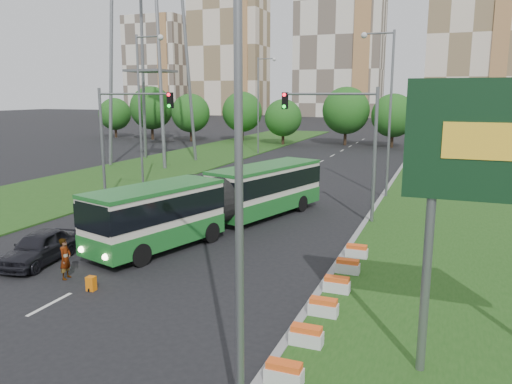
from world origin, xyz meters
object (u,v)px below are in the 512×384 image
at_px(car_left_far, 195,186).
at_px(car_left_near, 39,247).
at_px(articulated_bus, 219,199).
at_px(shopping_trolley, 91,284).
at_px(pedestrian, 65,259).
at_px(traffic_mast_median, 348,133).
at_px(traffic_mast_left, 121,128).

bearing_deg(car_left_far, car_left_near, -101.30).
bearing_deg(car_left_far, articulated_bus, -66.23).
relative_size(car_left_near, car_left_far, 0.91).
xyz_separation_m(car_left_far, shopping_trolley, (4.71, -17.68, -0.50)).
bearing_deg(pedestrian, car_left_far, -1.97).
xyz_separation_m(traffic_mast_median, car_left_near, (-11.56, -12.54, -4.61)).
height_order(traffic_mast_median, car_left_near, traffic_mast_median).
xyz_separation_m(traffic_mast_median, articulated_bus, (-6.38, -4.23, -3.63)).
xyz_separation_m(articulated_bus, car_left_near, (-5.19, -8.31, -0.98)).
xyz_separation_m(traffic_mast_median, pedestrian, (-9.03, -13.69, -4.48)).
relative_size(car_left_near, pedestrian, 2.49).
distance_m(traffic_mast_median, pedestrian, 17.00).
xyz_separation_m(traffic_mast_median, car_left_far, (-11.92, 3.30, -4.56)).
relative_size(traffic_mast_median, car_left_far, 1.68).
height_order(traffic_mast_left, shopping_trolley, traffic_mast_left).
distance_m(articulated_bus, car_left_near, 9.85).
bearing_deg(traffic_mast_left, articulated_bus, -20.20).
bearing_deg(articulated_bus, car_left_far, 142.96).
relative_size(traffic_mast_median, car_left_near, 1.84).
relative_size(traffic_mast_median, articulated_bus, 0.47).
relative_size(articulated_bus, car_left_far, 3.57).
height_order(car_left_far, pedestrian, pedestrian).
bearing_deg(car_left_near, traffic_mast_left, 99.03).
distance_m(traffic_mast_left, car_left_near, 12.94).
distance_m(car_left_near, shopping_trolley, 4.75).
xyz_separation_m(car_left_far, pedestrian, (2.89, -16.99, 0.09)).
bearing_deg(traffic_mast_left, traffic_mast_median, 3.77).
distance_m(traffic_mast_median, car_left_far, 13.19).
bearing_deg(pedestrian, shopping_trolley, -122.29).
distance_m(car_left_far, shopping_trolley, 18.30).
relative_size(pedestrian, shopping_trolley, 3.05).
bearing_deg(articulated_bus, car_left_near, -105.35).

